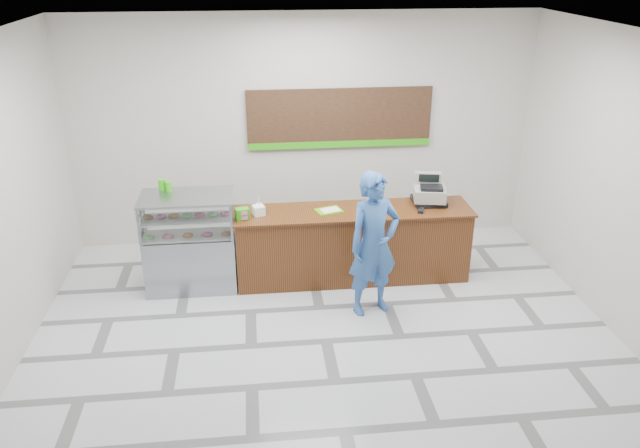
{
  "coord_description": "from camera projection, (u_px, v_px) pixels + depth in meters",
  "views": [
    {
      "loc": [
        -0.76,
        -6.19,
        4.28
      ],
      "look_at": [
        0.02,
        0.9,
        1.13
      ],
      "focal_mm": 35.0,
      "sensor_mm": 36.0,
      "label": 1
    }
  ],
  "objects": [
    {
      "name": "floor",
      "position": [
        326.0,
        341.0,
        7.43
      ],
      "size": [
        7.0,
        7.0,
        0.0
      ],
      "primitive_type": "plane",
      "color": "silver",
      "rests_on": "ground"
    },
    {
      "name": "back_wall",
      "position": [
        303.0,
        131.0,
        9.45
      ],
      "size": [
        7.0,
        0.0,
        7.0
      ],
      "primitive_type": "plane",
      "rotation": [
        1.57,
        0.0,
        0.0
      ],
      "color": "beige",
      "rests_on": "floor"
    },
    {
      "name": "ceiling",
      "position": [
        328.0,
        38.0,
        6.02
      ],
      "size": [
        7.0,
        7.0,
        0.0
      ],
      "primitive_type": "plane",
      "rotation": [
        3.14,
        0.0,
        0.0
      ],
      "color": "silver",
      "rests_on": "back_wall"
    },
    {
      "name": "sales_counter",
      "position": [
        352.0,
        244.0,
        8.69
      ],
      "size": [
        3.26,
        0.76,
        1.03
      ],
      "color": "#623213",
      "rests_on": "floor"
    },
    {
      "name": "display_case",
      "position": [
        190.0,
        241.0,
        8.4
      ],
      "size": [
        1.22,
        0.72,
        1.33
      ],
      "color": "gray",
      "rests_on": "floor"
    },
    {
      "name": "menu_board",
      "position": [
        340.0,
        119.0,
        9.4
      ],
      "size": [
        2.8,
        0.06,
        0.9
      ],
      "color": "black",
      "rests_on": "back_wall"
    },
    {
      "name": "cash_register",
      "position": [
        429.0,
        193.0,
        8.67
      ],
      "size": [
        0.51,
        0.53,
        0.41
      ],
      "rotation": [
        0.0,
        0.0,
        -0.19
      ],
      "color": "black",
      "rests_on": "sales_counter"
    },
    {
      "name": "card_terminal",
      "position": [
        421.0,
        210.0,
        8.42
      ],
      "size": [
        0.12,
        0.17,
        0.04
      ],
      "primitive_type": "cube",
      "rotation": [
        0.0,
        0.0,
        -0.31
      ],
      "color": "black",
      "rests_on": "sales_counter"
    },
    {
      "name": "serving_tray",
      "position": [
        329.0,
        211.0,
        8.44
      ],
      "size": [
        0.4,
        0.34,
        0.02
      ],
      "rotation": [
        0.0,
        0.0,
        0.3
      ],
      "color": "#62B80D",
      "rests_on": "sales_counter"
    },
    {
      "name": "napkin_box",
      "position": [
        259.0,
        210.0,
        8.31
      ],
      "size": [
        0.18,
        0.18,
        0.13
      ],
      "primitive_type": "cube",
      "rotation": [
        0.0,
        0.0,
        0.29
      ],
      "color": "white",
      "rests_on": "sales_counter"
    },
    {
      "name": "straw_cup",
      "position": [
        259.0,
        208.0,
        8.39
      ],
      "size": [
        0.08,
        0.08,
        0.12
      ],
      "primitive_type": "cylinder",
      "color": "silver",
      "rests_on": "sales_counter"
    },
    {
      "name": "promo_box",
      "position": [
        242.0,
        214.0,
        8.16
      ],
      "size": [
        0.2,
        0.15,
        0.15
      ],
      "primitive_type": "cube",
      "rotation": [
        0.0,
        0.0,
        0.22
      ],
      "color": "#30AA12",
      "rests_on": "sales_counter"
    },
    {
      "name": "donut_decal",
      "position": [
        376.0,
        213.0,
        8.4
      ],
      "size": [
        0.15,
        0.15,
        0.0
      ],
      "primitive_type": "cylinder",
      "color": "pink",
      "rests_on": "sales_counter"
    },
    {
      "name": "green_cup_left",
      "position": [
        162.0,
        185.0,
        8.31
      ],
      "size": [
        0.1,
        0.1,
        0.15
      ],
      "primitive_type": "cylinder",
      "color": "#30AA12",
      "rests_on": "display_case"
    },
    {
      "name": "green_cup_right",
      "position": [
        168.0,
        186.0,
        8.28
      ],
      "size": [
        0.09,
        0.09,
        0.13
      ],
      "primitive_type": "cylinder",
      "color": "#30AA12",
      "rests_on": "display_case"
    },
    {
      "name": "customer",
      "position": [
        374.0,
        244.0,
        7.71
      ],
      "size": [
        0.79,
        0.64,
        1.87
      ],
      "primitive_type": "imported",
      "rotation": [
        0.0,
        0.0,
        0.32
      ],
      "color": "#325FA4",
      "rests_on": "floor"
    }
  ]
}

